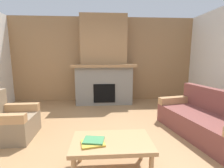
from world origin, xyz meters
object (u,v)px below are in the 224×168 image
Objects in this scene: fireplace at (104,66)px; couch at (206,121)px; armchair at (9,122)px; coffee_table at (112,145)px.

couch is (1.85, -2.40, -0.88)m from fireplace.
couch and armchair have the same top height.
couch is at bearing 26.03° from coffee_table.
fireplace reaches higher than couch.
couch reaches higher than coffee_table.
fireplace is 1.40× the size of couch.
armchair is (-3.61, 0.14, 0.01)m from couch.
coffee_table is (-1.82, -0.89, 0.09)m from couch.
couch is at bearing -52.39° from fireplace.
couch is 1.93× the size of coffee_table.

